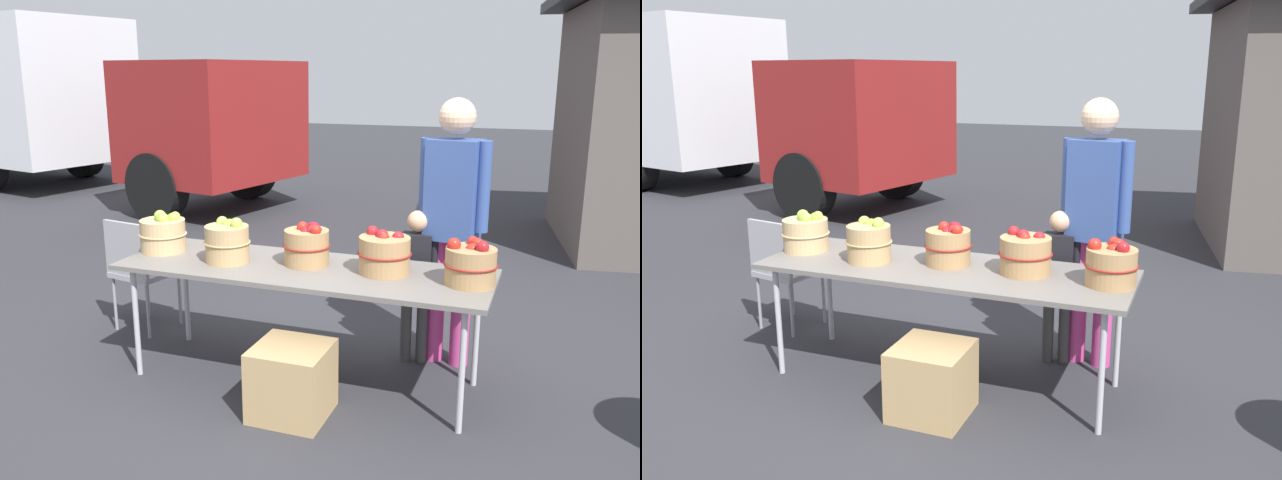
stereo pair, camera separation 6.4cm
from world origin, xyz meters
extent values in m
plane|color=#2D2D33|center=(0.00, 0.00, 0.00)|extent=(40.00, 40.00, 0.00)
cube|color=slate|center=(0.00, 0.00, 0.73)|extent=(2.30, 0.76, 0.03)
cylinder|color=#B2B2B7|center=(-1.03, -0.30, 0.36)|extent=(0.04, 0.04, 0.72)
cylinder|color=#B2B2B7|center=(1.03, -0.30, 0.36)|extent=(0.04, 0.04, 0.72)
cylinder|color=#B2B2B7|center=(-1.03, 0.30, 0.36)|extent=(0.04, 0.04, 0.72)
cylinder|color=#B2B2B7|center=(1.03, 0.30, 0.36)|extent=(0.04, 0.04, 0.72)
cylinder|color=tan|center=(-1.01, 0.03, 0.86)|extent=(0.30, 0.30, 0.21)
torus|color=tan|center=(-1.01, 0.03, 0.87)|extent=(0.32, 0.32, 0.01)
sphere|color=#9EC647|center=(-0.98, 0.00, 0.98)|extent=(0.07, 0.07, 0.07)
sphere|color=#7AA833|center=(-0.95, 0.06, 0.97)|extent=(0.08, 0.08, 0.08)
sphere|color=#8CB738|center=(-1.01, 0.03, 0.97)|extent=(0.07, 0.07, 0.07)
sphere|color=#9EC647|center=(-0.94, 0.07, 0.98)|extent=(0.07, 0.07, 0.07)
sphere|color=#7AA833|center=(-1.00, 0.00, 0.98)|extent=(0.07, 0.07, 0.07)
sphere|color=#9EC647|center=(-1.03, 0.03, 0.99)|extent=(0.08, 0.08, 0.08)
cylinder|color=tan|center=(-0.49, -0.05, 0.87)|extent=(0.28, 0.28, 0.23)
torus|color=tan|center=(-0.49, -0.05, 0.88)|extent=(0.30, 0.30, 0.01)
sphere|color=#8CB738|center=(-0.50, 0.01, 0.98)|extent=(0.07, 0.07, 0.07)
sphere|color=#9EC647|center=(-0.43, -0.04, 1.00)|extent=(0.07, 0.07, 0.07)
sphere|color=#7AA833|center=(-0.52, 0.00, 0.97)|extent=(0.07, 0.07, 0.07)
sphere|color=#9EC647|center=(-0.56, 0.02, 0.98)|extent=(0.08, 0.08, 0.08)
sphere|color=#8CB738|center=(-0.47, 0.03, 0.98)|extent=(0.07, 0.07, 0.07)
cylinder|color=#A87F51|center=(0.00, 0.06, 0.86)|extent=(0.28, 0.28, 0.22)
torus|color=maroon|center=(0.00, 0.06, 0.87)|extent=(0.30, 0.30, 0.01)
sphere|color=maroon|center=(0.04, 0.05, 0.97)|extent=(0.08, 0.08, 0.08)
sphere|color=#B22319|center=(0.08, 0.01, 0.99)|extent=(0.07, 0.07, 0.07)
sphere|color=#B22319|center=(-0.03, 0.08, 0.98)|extent=(0.07, 0.07, 0.07)
sphere|color=maroon|center=(0.00, 0.04, 0.96)|extent=(0.07, 0.07, 0.07)
sphere|color=maroon|center=(0.00, 0.16, 0.96)|extent=(0.08, 0.08, 0.08)
sphere|color=maroon|center=(0.06, 0.07, 0.97)|extent=(0.07, 0.07, 0.07)
sphere|color=maroon|center=(0.04, 0.09, 0.98)|extent=(0.08, 0.08, 0.08)
cylinder|color=#A87F51|center=(0.50, 0.06, 0.86)|extent=(0.30, 0.30, 0.22)
torus|color=maroon|center=(0.50, 0.06, 0.87)|extent=(0.32, 0.32, 0.01)
sphere|color=maroon|center=(0.48, 0.07, 0.98)|extent=(0.07, 0.07, 0.07)
sphere|color=maroon|center=(0.40, 0.12, 0.98)|extent=(0.07, 0.07, 0.07)
sphere|color=maroon|center=(0.47, 0.08, 0.97)|extent=(0.07, 0.07, 0.07)
sphere|color=#B22319|center=(0.49, 0.06, 0.96)|extent=(0.07, 0.07, 0.07)
sphere|color=maroon|center=(0.57, 0.10, 0.96)|extent=(0.07, 0.07, 0.07)
cylinder|color=#A87F51|center=(1.00, 0.02, 0.86)|extent=(0.28, 0.28, 0.21)
torus|color=maroon|center=(1.00, 0.02, 0.87)|extent=(0.30, 0.30, 0.01)
sphere|color=#B22319|center=(1.03, 0.08, 0.97)|extent=(0.07, 0.07, 0.07)
sphere|color=#B22319|center=(1.01, 0.02, 0.95)|extent=(0.08, 0.08, 0.08)
sphere|color=#B22319|center=(0.91, -0.01, 0.98)|extent=(0.08, 0.08, 0.08)
sphere|color=maroon|center=(1.07, -0.01, 0.98)|extent=(0.07, 0.07, 0.07)
sphere|color=#B22319|center=(1.00, 0.12, 0.97)|extent=(0.07, 0.07, 0.07)
cylinder|color=#CC3F8C|center=(0.89, 0.58, 0.43)|extent=(0.13, 0.13, 0.86)
cylinder|color=#CC3F8C|center=(0.71, 0.61, 0.43)|extent=(0.13, 0.13, 0.86)
cube|color=#334C8C|center=(0.80, 0.59, 1.18)|extent=(0.36, 0.29, 0.64)
sphere|color=beige|center=(0.80, 0.59, 1.64)|extent=(0.23, 0.23, 0.23)
cylinder|color=#334C8C|center=(0.99, 0.56, 1.22)|extent=(0.09, 0.09, 0.57)
cylinder|color=#334C8C|center=(0.62, 0.62, 1.22)|extent=(0.09, 0.09, 0.57)
cylinder|color=#3F3F3F|center=(0.65, 0.53, 0.26)|extent=(0.07, 0.07, 0.51)
cylinder|color=#3F3F3F|center=(0.54, 0.51, 0.26)|extent=(0.07, 0.07, 0.51)
cube|color=black|center=(0.59, 0.52, 0.70)|extent=(0.21, 0.16, 0.38)
sphere|color=tan|center=(0.59, 0.52, 0.98)|extent=(0.14, 0.14, 0.14)
cylinder|color=black|center=(0.70, 0.54, 0.72)|extent=(0.05, 0.05, 0.34)
cylinder|color=black|center=(0.48, 0.50, 0.72)|extent=(0.05, 0.05, 0.34)
cube|color=silver|center=(-7.75, 5.55, 1.60)|extent=(4.58, 3.05, 2.30)
cube|color=maroon|center=(-3.16, 4.54, 1.25)|extent=(2.21, 2.44, 1.60)
cube|color=black|center=(-2.33, 4.35, 1.57)|extent=(0.42, 1.73, 0.80)
cylinder|color=black|center=(-3.11, 5.50, 0.45)|extent=(0.94, 0.47, 0.90)
cylinder|color=black|center=(-3.52, 3.64, 0.45)|extent=(0.94, 0.47, 0.90)
cylinder|color=black|center=(-6.96, 6.35, 0.45)|extent=(0.94, 0.47, 0.90)
cube|color=#99999E|center=(-1.46, 0.42, 0.44)|extent=(0.46, 0.46, 0.04)
cube|color=#99999E|center=(-1.49, 0.25, 0.66)|extent=(0.40, 0.10, 0.40)
cylinder|color=gray|center=(-1.26, 0.56, 0.21)|extent=(0.02, 0.02, 0.42)
cylinder|color=gray|center=(-1.59, 0.62, 0.21)|extent=(0.02, 0.02, 0.42)
cylinder|color=gray|center=(-1.32, 0.23, 0.21)|extent=(0.02, 0.02, 0.42)
cylinder|color=gray|center=(-1.65, 0.29, 0.21)|extent=(0.02, 0.02, 0.42)
cube|color=tan|center=(0.10, -0.43, 0.21)|extent=(0.42, 0.42, 0.42)
camera|label=1|loc=(1.44, -3.58, 1.92)|focal=36.95mm
camera|label=2|loc=(1.50, -3.56, 1.92)|focal=36.95mm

